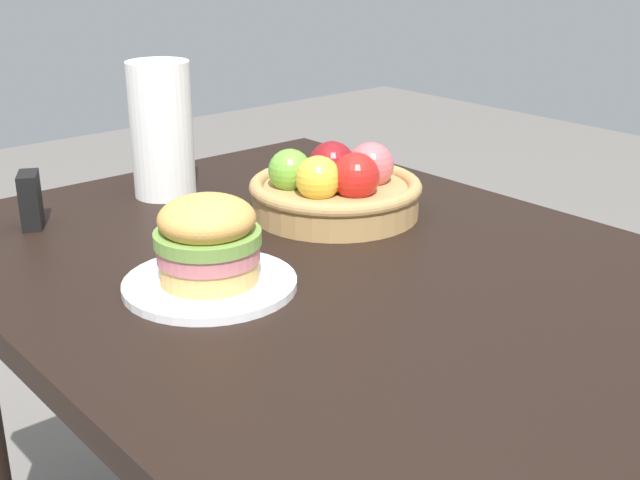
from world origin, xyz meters
TOP-DOWN VIEW (x-y plane):
  - dining_table at (0.00, 0.00)m, footprint 1.40×0.90m
  - plate at (-0.13, -0.18)m, footprint 0.23×0.23m
  - sandwich at (-0.13, -0.18)m, footprint 0.14×0.14m
  - fruit_basket at (-0.25, 0.15)m, footprint 0.29×0.29m
  - paper_towel_roll at (-0.53, -0.01)m, footprint 0.11×0.11m
  - napkin_holder at (-0.52, -0.27)m, footprint 0.07×0.05m

SIDE VIEW (x-z plane):
  - dining_table at x=0.00m, z-range 0.27..1.02m
  - plate at x=-0.13m, z-range 0.75..0.76m
  - napkin_holder at x=-0.52m, z-range 0.75..0.84m
  - fruit_basket at x=-0.25m, z-range 0.74..0.86m
  - sandwich at x=-0.13m, z-range 0.76..0.88m
  - paper_towel_roll at x=-0.53m, z-range 0.75..0.99m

